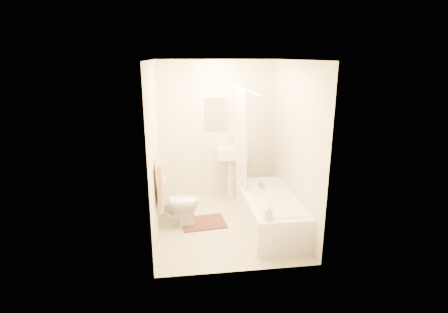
{
  "coord_description": "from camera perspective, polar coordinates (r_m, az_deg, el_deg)",
  "views": [
    {
      "loc": [
        -0.67,
        -4.73,
        2.45
      ],
      "look_at": [
        0.0,
        0.25,
        1.0
      ],
      "focal_mm": 28.0,
      "sensor_mm": 36.0,
      "label": 1
    }
  ],
  "objects": [
    {
      "name": "toilet_paper",
      "position": [
        5.17,
        -10.11,
        -3.97
      ],
      "size": [
        0.11,
        0.12,
        0.12
      ],
      "primitive_type": "cylinder",
      "rotation": [
        0.0,
        1.57,
        0.0
      ],
      "color": "white",
      "rests_on": "wall_left"
    },
    {
      "name": "floor",
      "position": [
        5.37,
        0.36,
        -11.05
      ],
      "size": [
        2.4,
        2.4,
        0.0
      ],
      "primitive_type": "plane",
      "color": "beige",
      "rests_on": "ground"
    },
    {
      "name": "towel_bar",
      "position": [
        4.69,
        -10.88,
        -0.93
      ],
      "size": [
        0.02,
        0.6,
        0.02
      ],
      "primitive_type": "cylinder",
      "rotation": [
        1.57,
        0.0,
        0.0
      ],
      "color": "silver",
      "rests_on": "wall_left"
    },
    {
      "name": "bathtub",
      "position": [
        5.28,
        7.44,
        -8.85
      ],
      "size": [
        0.74,
        1.68,
        0.47
      ],
      "primitive_type": null,
      "color": "white",
      "rests_on": "floor"
    },
    {
      "name": "shower_curtain",
      "position": [
        5.46,
        2.78,
        3.05
      ],
      "size": [
        0.04,
        0.8,
        1.55
      ],
      "primitive_type": "cube",
      "color": "silver",
      "rests_on": "curtain_rod"
    },
    {
      "name": "curtain_rod",
      "position": [
        4.95,
        3.74,
        10.84
      ],
      "size": [
        0.03,
        1.7,
        0.03
      ],
      "primitive_type": "cylinder",
      "rotation": [
        1.57,
        0.0,
        0.0
      ],
      "color": "silver",
      "rests_on": "wall_back"
    },
    {
      "name": "bath_mat",
      "position": [
        5.41,
        -3.38,
        -10.72
      ],
      "size": [
        0.7,
        0.55,
        0.02
      ],
      "primitive_type": "cube",
      "rotation": [
        0.0,
        0.0,
        0.11
      ],
      "color": "#502D23",
      "rests_on": "floor"
    },
    {
      "name": "mirror",
      "position": [
        6.03,
        -1.18,
        7.01
      ],
      "size": [
        0.4,
        0.03,
        0.55
      ],
      "primitive_type": "cube",
      "color": "white",
      "rests_on": "wall_back"
    },
    {
      "name": "wall_right",
      "position": [
        5.17,
        11.43,
        1.78
      ],
      "size": [
        0.02,
        2.4,
        2.4
      ],
      "primitive_type": "cube",
      "color": "beige",
      "rests_on": "ground"
    },
    {
      "name": "wall_back",
      "position": [
        6.1,
        -1.19,
        4.26
      ],
      "size": [
        2.0,
        0.02,
        2.4
      ],
      "primitive_type": "cube",
      "color": "beige",
      "rests_on": "ground"
    },
    {
      "name": "soap_bottle",
      "position": [
        4.46,
        7.33,
        -8.97
      ],
      "size": [
        0.09,
        0.09,
        0.19
      ],
      "primitive_type": "imported",
      "rotation": [
        0.0,
        0.0,
        0.04
      ],
      "color": "silver",
      "rests_on": "bathtub"
    },
    {
      "name": "ceiling",
      "position": [
        4.78,
        0.41,
        15.49
      ],
      "size": [
        2.4,
        2.4,
        0.0
      ],
      "primitive_type": "plane",
      "color": "white",
      "rests_on": "ground"
    },
    {
      "name": "sink",
      "position": [
        6.18,
        1.3,
        -2.26
      ],
      "size": [
        0.55,
        0.45,
        1.01
      ],
      "primitive_type": null,
      "rotation": [
        0.0,
        0.0,
        -0.08
      ],
      "color": "white",
      "rests_on": "floor"
    },
    {
      "name": "toilet",
      "position": [
        5.27,
        -7.96,
        -7.61
      ],
      "size": [
        0.71,
        0.4,
        0.69
      ],
      "primitive_type": "imported",
      "rotation": [
        0.0,
        0.0,
        1.58
      ],
      "color": "white",
      "rests_on": "floor"
    },
    {
      "name": "wall_left",
      "position": [
        4.91,
        -11.26,
        1.02
      ],
      "size": [
        0.02,
        2.4,
        2.4
      ],
      "primitive_type": "cube",
      "color": "beige",
      "rests_on": "ground"
    },
    {
      "name": "towel",
      "position": [
        4.79,
        -10.32,
        -4.58
      ],
      "size": [
        0.06,
        0.45,
        0.66
      ],
      "primitive_type": "cube",
      "color": "#CC7266",
      "rests_on": "towel_bar"
    },
    {
      "name": "scrub_brush",
      "position": [
        5.53,
        6.16,
        -4.73
      ],
      "size": [
        0.07,
        0.22,
        0.04
      ],
      "primitive_type": "cube",
      "rotation": [
        0.0,
        0.0,
        -0.04
      ],
      "color": "#40A371",
      "rests_on": "bathtub"
    }
  ]
}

